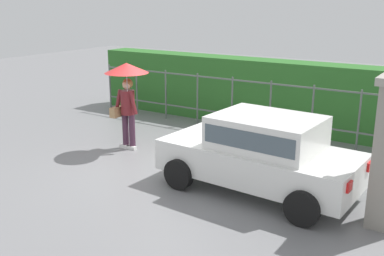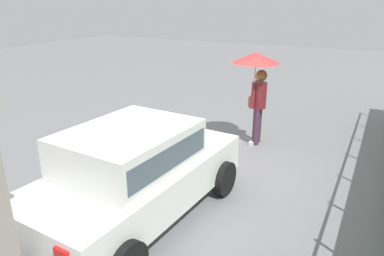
% 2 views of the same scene
% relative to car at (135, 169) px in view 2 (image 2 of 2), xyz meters
% --- Properties ---
extents(ground_plane, '(40.00, 40.00, 0.00)m').
position_rel_car_xyz_m(ground_plane, '(-2.29, 0.09, -0.80)').
color(ground_plane, slate).
extents(car, '(3.82, 2.04, 1.48)m').
position_rel_car_xyz_m(car, '(0.00, 0.00, 0.00)').
color(car, white).
rests_on(car, ground).
extents(pedestrian, '(1.03, 1.03, 2.11)m').
position_rel_car_xyz_m(pedestrian, '(-3.75, 0.58, 0.80)').
color(pedestrian, '#47283D').
rests_on(pedestrian, ground).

